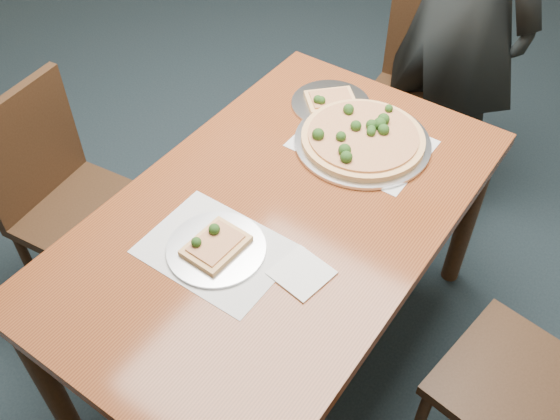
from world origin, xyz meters
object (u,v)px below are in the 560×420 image
Objects in this scene: slice_plate_far at (330,102)px; slice_plate_near at (216,247)px; chair_right at (552,394)px; dining_table at (280,231)px; pizza_pan at (363,138)px; chair_left at (65,194)px; chair_far at (420,87)px.

slice_plate_near is at bearing -82.79° from slice_plate_far.
chair_right is 1.17m from slice_plate_far.
slice_plate_near is 1.00× the size of slice_plate_far.
dining_table is 5.36× the size of slice_plate_near.
chair_right reaches higher than pizza_pan.
chair_left is at bearing -166.27° from dining_table.
chair_right is at bearing -88.67° from chair_left.
pizza_pan is 1.61× the size of slice_plate_far.
slice_plate_near is (-0.94, -0.27, 0.25)m from chair_right.
slice_plate_near is at bearing -95.63° from chair_far.
chair_far is 1.53m from chair_left.
slice_plate_near is 0.76m from slice_plate_far.
slice_plate_near is (-0.10, -0.64, -0.01)m from pizza_pan.
slice_plate_far is at bearing 97.21° from slice_plate_near.
slice_plate_near is at bearing -99.38° from chair_left.
pizza_pan reaches higher than slice_plate_far.
dining_table is 1.65× the size of chair_left.
chair_far is 1.39m from slice_plate_near.
chair_left reaches higher than slice_plate_far.
chair_right is at bearing -25.12° from slice_plate_far.
chair_right reaches higher than slice_plate_near.
slice_plate_near is (0.75, -0.03, 0.25)m from chair_left.
chair_right is 0.94m from pizza_pan.
slice_plate_near is at bearing -65.34° from chair_right.
chair_right is at bearing 16.32° from slice_plate_near.
chair_left reaches higher than slice_plate_near.
slice_plate_far is at bearing 106.20° from dining_table.
dining_table is 0.89m from chair_right.
chair_far is 1.00× the size of chair_left.
chair_left is 1.70m from chair_right.
slice_plate_far is at bearing -48.79° from chair_left.
chair_left is 2.02× the size of pizza_pan.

